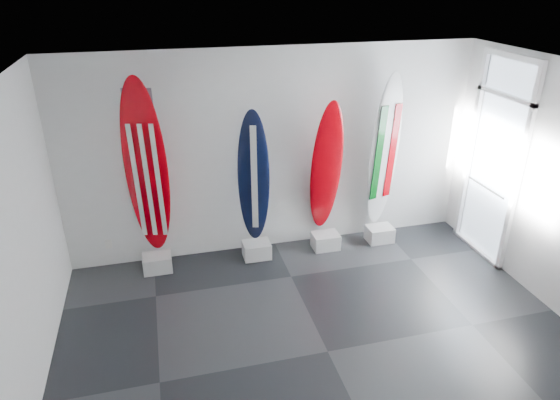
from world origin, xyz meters
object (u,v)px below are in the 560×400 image
object	(u,v)px
surfboard_navy	(254,178)
surfboard_italy	(384,152)
surfboard_usa	(146,170)
surfboard_swiss	(326,168)

from	to	relation	value
surfboard_navy	surfboard_italy	size ratio (longest dim) A/B	0.83
surfboard_usa	surfboard_swiss	bearing A→B (deg)	12.74
surfboard_swiss	surfboard_usa	bearing A→B (deg)	178.47
surfboard_usa	surfboard_navy	world-z (taller)	surfboard_usa
surfboard_navy	surfboard_italy	bearing A→B (deg)	15.05
surfboard_swiss	surfboard_navy	bearing A→B (deg)	178.47
surfboard_navy	surfboard_swiss	distance (m)	1.08
surfboard_usa	surfboard_navy	xyz separation A→B (m)	(1.44, 0.00, -0.26)
surfboard_italy	surfboard_usa	bearing A→B (deg)	164.50
surfboard_usa	surfboard_italy	xyz separation A→B (m)	(3.43, 0.00, -0.06)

